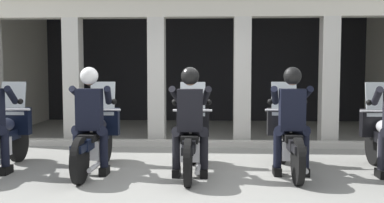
{
  "coord_description": "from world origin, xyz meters",
  "views": [
    {
      "loc": [
        0.35,
        -6.71,
        1.57
      ],
      "look_at": [
        0.0,
        0.09,
        1.05
      ],
      "focal_mm": 41.4,
      "sensor_mm": 36.0,
      "label": 1
    }
  ],
  "objects_px": {
    "motorcycle_right": "(288,138)",
    "motorcycle_center": "(191,139)",
    "police_officer_left": "(90,111)",
    "police_officer_right": "(292,112)",
    "motorcycle_far_left": "(1,137)",
    "police_officer_center": "(190,112)",
    "motorcycle_left": "(96,138)"
  },
  "relations": [
    {
      "from": "police_officer_left",
      "to": "motorcycle_right",
      "type": "distance_m",
      "value": 2.99
    },
    {
      "from": "police_officer_left",
      "to": "police_officer_right",
      "type": "xyz_separation_m",
      "value": [
        2.94,
        0.11,
        0.0
      ]
    },
    {
      "from": "motorcycle_far_left",
      "to": "police_officer_center",
      "type": "bearing_deg",
      "value": -12.71
    },
    {
      "from": "motorcycle_right",
      "to": "motorcycle_left",
      "type": "bearing_deg",
      "value": 173.78
    },
    {
      "from": "police_officer_center",
      "to": "motorcycle_center",
      "type": "bearing_deg",
      "value": 88.42
    },
    {
      "from": "motorcycle_right",
      "to": "police_officer_left",
      "type": "bearing_deg",
      "value": 179.27
    },
    {
      "from": "police_officer_center",
      "to": "motorcycle_right",
      "type": "bearing_deg",
      "value": 15.38
    },
    {
      "from": "motorcycle_center",
      "to": "police_officer_right",
      "type": "xyz_separation_m",
      "value": [
        1.47,
        -0.13,
        0.44
      ]
    },
    {
      "from": "police_officer_left",
      "to": "motorcycle_left",
      "type": "bearing_deg",
      "value": 88.12
    },
    {
      "from": "police_officer_center",
      "to": "motorcycle_right",
      "type": "height_order",
      "value": "police_officer_center"
    },
    {
      "from": "police_officer_left",
      "to": "motorcycle_center",
      "type": "relative_size",
      "value": 0.78
    },
    {
      "from": "motorcycle_far_left",
      "to": "police_officer_left",
      "type": "relative_size",
      "value": 1.29
    },
    {
      "from": "motorcycle_far_left",
      "to": "police_officer_center",
      "type": "height_order",
      "value": "police_officer_center"
    },
    {
      "from": "motorcycle_right",
      "to": "police_officer_right",
      "type": "height_order",
      "value": "police_officer_right"
    },
    {
      "from": "motorcycle_right",
      "to": "motorcycle_center",
      "type": "bearing_deg",
      "value": 177.76
    },
    {
      "from": "motorcycle_far_left",
      "to": "police_officer_left",
      "type": "bearing_deg",
      "value": -16.7
    },
    {
      "from": "motorcycle_right",
      "to": "police_officer_center",
      "type": "bearing_deg",
      "value": -171.65
    },
    {
      "from": "motorcycle_left",
      "to": "motorcycle_right",
      "type": "relative_size",
      "value": 1.0
    },
    {
      "from": "motorcycle_far_left",
      "to": "motorcycle_right",
      "type": "height_order",
      "value": "same"
    },
    {
      "from": "motorcycle_far_left",
      "to": "police_officer_center",
      "type": "xyz_separation_m",
      "value": [
        2.93,
        -0.3,
        0.44
      ]
    },
    {
      "from": "motorcycle_left",
      "to": "police_officer_right",
      "type": "height_order",
      "value": "police_officer_right"
    },
    {
      "from": "motorcycle_center",
      "to": "police_officer_left",
      "type": "bearing_deg",
      "value": -172.21
    },
    {
      "from": "police_officer_left",
      "to": "motorcycle_far_left",
      "type": "bearing_deg",
      "value": 168.47
    },
    {
      "from": "police_officer_left",
      "to": "police_officer_center",
      "type": "bearing_deg",
      "value": -3.5
    },
    {
      "from": "motorcycle_left",
      "to": "police_officer_center",
      "type": "relative_size",
      "value": 1.29
    },
    {
      "from": "motorcycle_far_left",
      "to": "motorcycle_right",
      "type": "relative_size",
      "value": 1.0
    },
    {
      "from": "motorcycle_center",
      "to": "motorcycle_right",
      "type": "bearing_deg",
      "value": 4.79
    },
    {
      "from": "motorcycle_far_left",
      "to": "motorcycle_right",
      "type": "xyz_separation_m",
      "value": [
        4.4,
        0.14,
        0.0
      ]
    },
    {
      "from": "motorcycle_far_left",
      "to": "police_officer_right",
      "type": "xyz_separation_m",
      "value": [
        4.4,
        -0.15,
        0.44
      ]
    },
    {
      "from": "motorcycle_far_left",
      "to": "motorcycle_center",
      "type": "bearing_deg",
      "value": -7.2
    },
    {
      "from": "police_officer_center",
      "to": "police_officer_right",
      "type": "height_order",
      "value": "same"
    },
    {
      "from": "police_officer_left",
      "to": "motorcycle_center",
      "type": "xyz_separation_m",
      "value": [
        1.47,
        0.24,
        -0.44
      ]
    }
  ]
}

